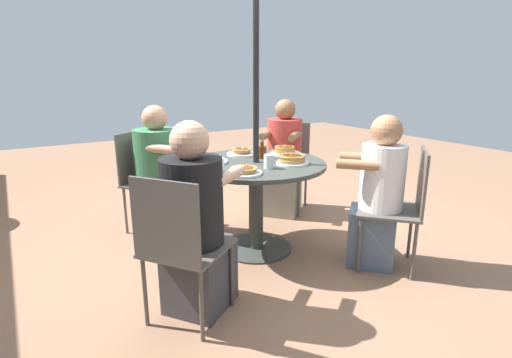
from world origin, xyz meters
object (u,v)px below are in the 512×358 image
pancake_plate_b (292,160)px  coffee_cup (218,165)px  patio_table (256,181)px  diner_north (377,197)px  patio_chair_north (402,202)px  patio_chair_west (179,242)px  diner_south (161,177)px  pancake_plate_d (242,152)px  pancake_plate_c (244,171)px  patio_chair_south (145,175)px  patio_chair_east (288,160)px  diner_west (196,228)px  pancake_plate_a (211,160)px  syrup_bottle (262,152)px  diner_east (284,162)px  drinking_glass_a (269,161)px  pancake_plate_e (285,151)px

pancake_plate_b → coffee_cup: size_ratio=2.53×
patio_table → diner_north: (-0.69, -0.61, -0.05)m
patio_chair_north → patio_chair_west: (0.19, 1.61, 0.00)m
diner_south → patio_chair_west: size_ratio=1.27×
patio_table → pancake_plate_d: pancake_plate_d is taller
patio_table → pancake_plate_c: 0.42m
patio_table → patio_chair_south: 1.09m
pancake_plate_c → patio_chair_east: bearing=-48.2°
patio_chair_south → patio_chair_east: bearing=138.2°
patio_chair_north → pancake_plate_b: (0.62, 0.52, 0.25)m
diner_west → pancake_plate_a: 0.86m
patio_chair_south → pancake_plate_d: 0.93m
patio_chair_west → pancake_plate_b: size_ratio=3.53×
diner_north → syrup_bottle: bearing=80.4°
diner_west → syrup_bottle: bearing=90.7°
patio_chair_north → diner_west: 1.50m
patio_chair_west → diner_east: bearing=92.3°
patio_table → pancake_plate_d: size_ratio=4.30×
patio_table → patio_chair_west: bearing=125.4°
diner_east → drinking_glass_a: diner_east is taller
pancake_plate_b → drinking_glass_a: drinking_glass_a is taller
pancake_plate_d → pancake_plate_e: bearing=-119.4°
diner_east → patio_chair_south: 1.34m
patio_chair_north → pancake_plate_c: 1.16m
diner_north → diner_west: (0.16, 1.36, 0.00)m
patio_chair_north → patio_chair_east: (1.53, -0.11, 0.00)m
pancake_plate_b → pancake_plate_e: pancake_plate_e is taller
patio_chair_north → patio_chair_south: same height
patio_chair_north → diner_north: bearing=90.0°
diner_west → pancake_plate_c: size_ratio=4.58×
patio_chair_east → syrup_bottle: 0.98m
diner_north → pancake_plate_a: diner_north is taller
patio_chair_east → pancake_plate_a: 1.28m
patio_chair_south → pancake_plate_b: (-1.10, -0.81, 0.25)m
diner_south → pancake_plate_c: (-1.03, -0.24, 0.24)m
pancake_plate_d → syrup_bottle: bearing=-160.3°
diner_east → diner_south: diner_east is taller
patio_chair_north → patio_chair_south: size_ratio=1.00×
patio_chair_south → pancake_plate_e: patio_chair_south is taller
pancake_plate_e → pancake_plate_b: bearing=152.9°
drinking_glass_a → diner_north: bearing=-126.3°
patio_chair_north → diner_south: 2.00m
diner_west → pancake_plate_c: 0.59m
pancake_plate_a → diner_east: bearing=-66.7°
pancake_plate_c → syrup_bottle: (0.37, -0.39, 0.03)m
pancake_plate_a → pancake_plate_d: size_ratio=1.00×
diner_west → pancake_plate_d: bearing=100.9°
pancake_plate_c → patio_chair_south: bearing=16.1°
patio_table → pancake_plate_e: 0.42m
diner_west → pancake_plate_e: bearing=85.0°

